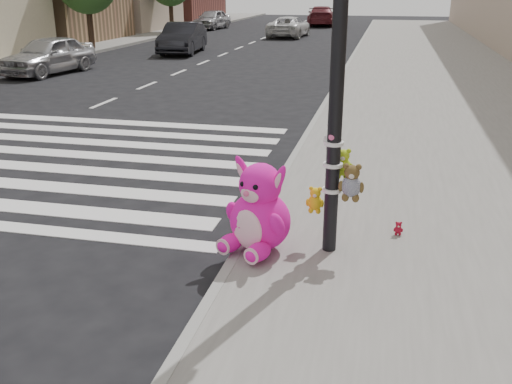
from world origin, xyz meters
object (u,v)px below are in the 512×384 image
(pink_bunny, at_px, (259,214))
(red_teddy, at_px, (398,228))
(car_white_near, at_px, (289,27))
(car_dark_far, at_px, (183,38))
(car_silver_far, at_px, (48,55))
(signal_pole, at_px, (338,111))

(pink_bunny, xyz_separation_m, red_teddy, (1.61, 0.80, -0.37))
(car_white_near, bearing_deg, red_teddy, 105.05)
(car_dark_far, distance_m, car_white_near, 10.58)
(pink_bunny, relative_size, car_white_near, 0.25)
(pink_bunny, xyz_separation_m, car_silver_far, (-10.80, 13.06, 0.08))
(signal_pole, height_order, car_dark_far, signal_pole)
(pink_bunny, height_order, car_dark_far, car_dark_far)
(signal_pole, height_order, red_teddy, signal_pole)
(car_silver_far, distance_m, car_white_near, 18.41)
(pink_bunny, height_order, red_teddy, pink_bunny)
(red_teddy, height_order, car_dark_far, car_dark_far)
(car_dark_far, bearing_deg, car_silver_far, -115.13)
(signal_pole, bearing_deg, car_white_near, 100.71)
(car_white_near, bearing_deg, car_silver_far, 73.97)
(car_dark_far, xyz_separation_m, car_white_near, (3.40, 10.02, -0.09))
(signal_pole, distance_m, pink_bunny, 1.49)
(signal_pole, bearing_deg, pink_bunny, -166.11)
(pink_bunny, relative_size, car_dark_far, 0.26)
(signal_pole, relative_size, red_teddy, 22.35)
(red_teddy, bearing_deg, car_silver_far, 131.84)
(signal_pole, height_order, car_silver_far, signal_pole)
(pink_bunny, bearing_deg, car_dark_far, 135.69)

